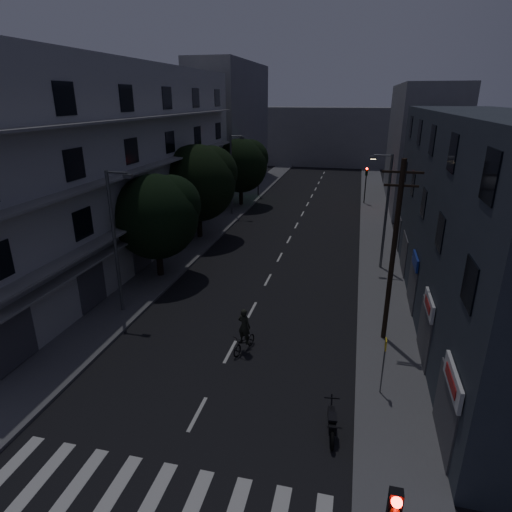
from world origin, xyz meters
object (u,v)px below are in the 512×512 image
at_px(utility_pole, 394,250).
at_px(cyclist, 244,337).
at_px(bus_stop_sign, 384,356).
at_px(motorcycle, 332,423).

height_order(utility_pole, cyclist, utility_pole).
bearing_deg(cyclist, bus_stop_sign, 1.71).
relative_size(motorcycle, cyclist, 0.87).
height_order(bus_stop_sign, cyclist, bus_stop_sign).
bearing_deg(bus_stop_sign, utility_pole, 86.07).
relative_size(bus_stop_sign, motorcycle, 1.27).
bearing_deg(utility_pole, bus_stop_sign, -93.93).
xyz_separation_m(bus_stop_sign, cyclist, (-6.34, 1.93, -1.12)).
relative_size(utility_pole, bus_stop_sign, 3.56).
bearing_deg(bus_stop_sign, cyclist, 163.06).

